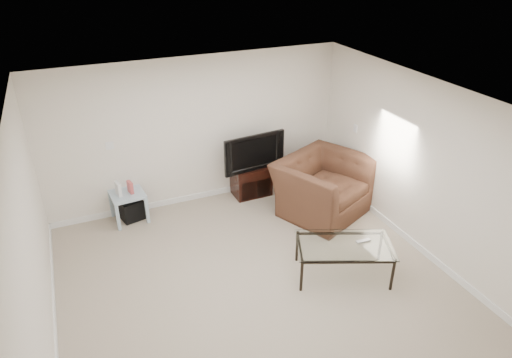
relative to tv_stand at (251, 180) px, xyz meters
name	(u,v)px	position (x,y,z in m)	size (l,w,h in m)	color
floor	(257,284)	(-0.87, -2.28, -0.27)	(5.00, 5.00, 0.00)	tan
ceiling	(257,104)	(-0.87, -2.28, 2.23)	(5.00, 5.00, 0.00)	white
wall_back	(197,132)	(-0.87, 0.22, 0.98)	(5.00, 0.02, 2.50)	silver
wall_left	(30,255)	(-3.37, -2.28, 0.98)	(0.02, 5.00, 2.50)	silver
wall_right	(422,167)	(1.63, -2.28, 0.98)	(0.02, 5.00, 2.50)	silver
plate_back	(110,146)	(-2.27, 0.21, 0.98)	(0.12, 0.02, 0.12)	white
plate_right_switch	(355,128)	(1.62, -0.68, 0.98)	(0.02, 0.09, 0.13)	white
plate_right_outlet	(360,186)	(1.62, -0.98, 0.03)	(0.02, 0.08, 0.12)	white
tv_stand	(251,180)	(0.00, 0.00, 0.00)	(0.64, 0.45, 0.54)	black
dvd_player	(252,172)	(0.00, -0.04, 0.18)	(0.38, 0.27, 0.05)	black
television	(252,151)	(0.00, -0.03, 0.59)	(1.04, 0.21, 0.65)	black
side_table	(129,206)	(-2.14, 0.00, -0.02)	(0.51, 0.51, 0.49)	silver
subwoofer	(131,209)	(-2.11, 0.02, -0.09)	(0.34, 0.34, 0.34)	black
game_console	(118,189)	(-2.26, -0.03, 0.34)	(0.05, 0.16, 0.23)	white
game_case	(130,187)	(-2.08, -0.02, 0.32)	(0.05, 0.14, 0.20)	#CC4C4C
recliner	(324,178)	(0.87, -0.99, 0.35)	(1.42, 0.92, 1.24)	#4D321E
coffee_table	(343,260)	(0.28, -2.54, -0.02)	(1.26, 0.71, 0.49)	black
remote	(363,241)	(0.54, -2.58, 0.24)	(0.20, 0.05, 0.02)	#B2B2B7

